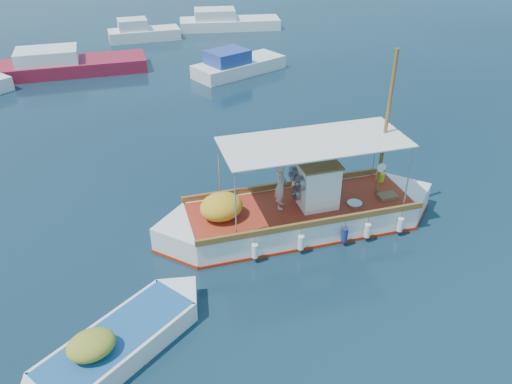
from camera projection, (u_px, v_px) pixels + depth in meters
ground at (285, 221)px, 17.52m from camera, size 160.00×160.00×0.00m
fishing_caique at (299, 214)px, 16.90m from camera, size 9.71×4.52×6.13m
dinghy at (117, 346)px, 12.35m from camera, size 5.19×2.89×1.35m
bg_boat_n at (67, 65)px, 31.27m from camera, size 9.46×5.00×1.80m
bg_boat_ne at (237, 66)px, 31.16m from camera, size 6.18×3.04×1.80m
bg_boat_e at (227, 23)px, 41.25m from camera, size 8.51×5.63×1.80m
bg_boat_far_n at (142, 33)px, 38.20m from camera, size 5.64×3.17×1.80m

